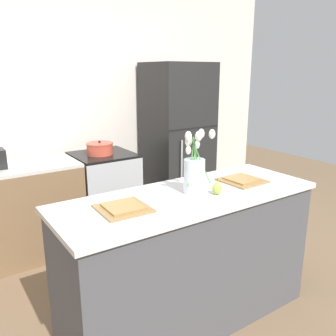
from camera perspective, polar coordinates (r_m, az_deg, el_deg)
name	(u,v)px	position (r m, az deg, el deg)	size (l,w,h in m)	color
ground_plane	(187,317)	(2.81, 3.10, -22.79)	(10.00, 10.00, 0.00)	brown
back_wall	(77,108)	(4.00, -14.40, 9.35)	(5.20, 0.08, 2.70)	silver
kitchen_island	(188,259)	(2.54, 3.26, -14.29)	(1.80, 0.66, 0.95)	#4C4C51
stove_range	(105,195)	(3.87, -10.07, -4.27)	(0.60, 0.61, 0.91)	#B2B5B7
refrigerator	(177,143)	(4.20, 1.51, 4.06)	(0.68, 0.67, 1.83)	black
flower_vase	(195,171)	(2.32, 4.32, -0.49)	(0.18, 0.17, 0.43)	silver
pear_figurine	(217,188)	(2.34, 7.88, -3.21)	(0.07, 0.07, 0.11)	#9EBC47
plate_setting_left	(123,208)	(2.10, -7.21, -6.36)	(0.30, 0.30, 0.02)	olive
plate_setting_right	(242,180)	(2.65, 11.79, -1.91)	(0.30, 0.30, 0.02)	olive
cooking_pot	(100,149)	(3.71, -10.88, 3.09)	(0.27, 0.27, 0.14)	#CC4C38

